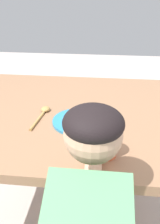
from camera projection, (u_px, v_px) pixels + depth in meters
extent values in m
plane|color=beige|center=(71.00, 213.00, 1.51)|extent=(8.00, 8.00, 0.00)
cube|color=#956A4C|center=(69.00, 113.00, 1.17)|extent=(1.23, 0.95, 0.04)
cube|color=olive|center=(5.00, 127.00, 1.76)|extent=(0.06, 0.06, 0.70)
cube|color=olive|center=(157.00, 136.00, 1.65)|extent=(0.06, 0.06, 0.70)
cylinder|color=teal|center=(78.00, 121.00, 1.05)|extent=(0.23, 0.23, 0.01)
ellipsoid|color=#F9D948|center=(81.00, 120.00, 1.02)|extent=(0.08, 0.10, 0.03)
ellipsoid|color=red|center=(88.00, 116.00, 1.06)|extent=(0.03, 0.02, 0.02)
ellipsoid|color=red|center=(85.00, 114.00, 1.07)|extent=(0.03, 0.03, 0.02)
ellipsoid|color=red|center=(82.00, 110.00, 1.10)|extent=(0.02, 0.03, 0.03)
ellipsoid|color=silver|center=(75.00, 113.00, 1.07)|extent=(0.05, 0.04, 0.03)
cube|color=silver|center=(115.00, 125.00, 1.03)|extent=(0.04, 0.13, 0.01)
cube|color=silver|center=(111.00, 116.00, 1.10)|extent=(0.04, 0.05, 0.01)
cylinder|color=silver|center=(112.00, 111.00, 1.14)|extent=(0.01, 0.04, 0.00)
cylinder|color=silver|center=(109.00, 111.00, 1.14)|extent=(0.01, 0.04, 0.00)
cylinder|color=silver|center=(107.00, 111.00, 1.14)|extent=(0.01, 0.04, 0.00)
cylinder|color=#B18749|center=(37.00, 120.00, 1.06)|extent=(0.03, 0.16, 0.01)
ellipsoid|color=#B18749|center=(46.00, 109.00, 1.15)|extent=(0.05, 0.05, 0.02)
cylinder|color=#E86541|center=(106.00, 143.00, 0.83)|extent=(0.08, 0.08, 0.10)
cube|color=#599966|center=(89.00, 224.00, 0.65)|extent=(0.19, 0.29, 0.40)
sphere|color=#D8A884|center=(93.00, 134.00, 0.61)|extent=(0.15, 0.15, 0.15)
ellipsoid|color=black|center=(93.00, 123.00, 0.59)|extent=(0.16, 0.16, 0.08)
cylinder|color=#D8A884|center=(93.00, 164.00, 0.77)|extent=(0.06, 0.18, 0.06)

